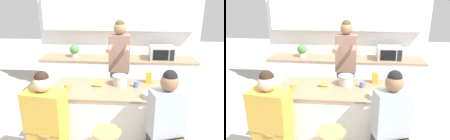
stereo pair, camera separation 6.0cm
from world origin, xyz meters
The scene contains 15 objects.
ground_plane centered at (0.00, 0.00, 0.00)m, with size 16.00×16.00×0.00m, color #B2ADA3.
wall_back centered at (0.00, 1.89, 1.54)m, with size 3.51×0.22×2.70m.
back_counter centered at (0.00, 1.60, 0.45)m, with size 3.26×0.61×0.90m.
kitchen_island centered at (0.00, 0.00, 0.45)m, with size 1.75×0.80×0.90m.
person_cooking centered at (0.08, 0.68, 0.91)m, with size 0.37×0.57×1.79m.
person_wrapped_blanket centered at (-0.73, -0.68, 0.65)m, with size 0.50×0.34×1.37m.
person_seated_near centered at (0.68, -0.68, 0.66)m, with size 0.44×0.36×1.43m.
cooking_pot centered at (0.11, 0.13, 0.97)m, with size 0.32×0.23×0.15m.
fruit_bowl centered at (0.53, -0.27, 0.93)m, with size 0.20×0.20×0.07m.
coffee_cup_near centered at (0.35, 0.07, 0.94)m, with size 0.11×0.07×0.09m.
coffee_cup_far centered at (-0.62, -0.13, 0.94)m, with size 0.11×0.08×0.09m.
banana_bunch centered at (-0.22, 0.06, 0.92)m, with size 0.19×0.13×0.06m.
juice_carton centered at (0.54, 0.25, 0.98)m, with size 0.08×0.08×0.19m.
microwave centered at (0.91, 1.57, 1.04)m, with size 0.49×0.40×0.27m.
potted_plant centered at (-0.93, 1.60, 1.05)m, with size 0.20×0.20×0.27m.
Camera 1 is at (0.23, -2.88, 2.17)m, focal length 35.00 mm.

